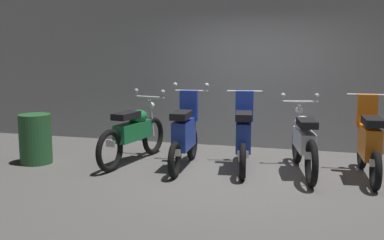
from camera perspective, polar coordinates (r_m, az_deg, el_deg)
ground_plane at (r=6.94m, az=5.52°, el=-6.85°), size 80.00×80.00×0.00m
back_wall at (r=8.91m, az=8.20°, el=6.71°), size 16.00×0.30×3.10m
motorbike_slot_0 at (r=7.75m, az=-7.01°, el=-1.47°), size 0.59×1.94×1.15m
motorbike_slot_1 at (r=7.34m, az=-0.89°, el=-1.70°), size 0.59×1.68×1.29m
motorbike_slot_2 at (r=7.30m, az=6.22°, el=-1.84°), size 0.56×1.67×1.18m
motorbike_slot_3 at (r=7.18m, az=13.27°, el=-2.48°), size 0.63×1.93×1.15m
motorbike_slot_4 at (r=7.20m, az=20.46°, el=-2.51°), size 0.56×1.68×1.18m
trash_bin at (r=8.04m, az=-18.27°, el=-2.16°), size 0.51×0.51×0.80m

